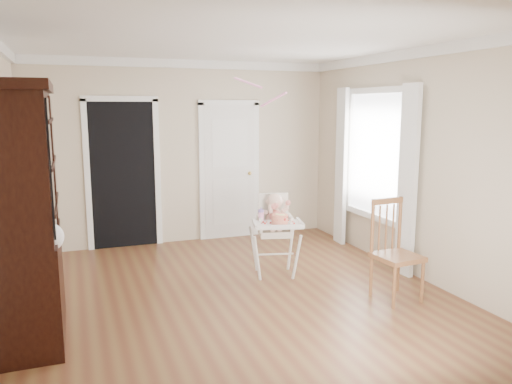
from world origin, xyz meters
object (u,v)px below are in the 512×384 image
object	(u,v)px
high_chair	(275,225)
sippy_cup	(261,215)
dining_chair	(395,253)
china_cabinet	(26,214)
cake	(280,219)

from	to	relation	value
high_chair	sippy_cup	world-z (taller)	high_chair
high_chair	dining_chair	xyz separation A→B (m)	(0.91, -1.14, -0.12)
sippy_cup	china_cabinet	bearing A→B (deg)	-163.18
sippy_cup	dining_chair	size ratio (longest dim) A/B	0.16
cake	dining_chair	xyz separation A→B (m)	(0.95, -0.89, -0.26)
cake	sippy_cup	world-z (taller)	sippy_cup
dining_chair	cake	bearing A→B (deg)	132.27
high_chair	dining_chair	bearing A→B (deg)	-36.90
high_chair	china_cabinet	size ratio (longest dim) A/B	0.45
high_chair	dining_chair	world-z (taller)	dining_chair
sippy_cup	china_cabinet	world-z (taller)	china_cabinet
cake	dining_chair	world-z (taller)	dining_chair
cake	dining_chair	bearing A→B (deg)	-42.95
high_chair	china_cabinet	xyz separation A→B (m)	(-2.65, -0.77, 0.50)
high_chair	sippy_cup	bearing A→B (deg)	-157.39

